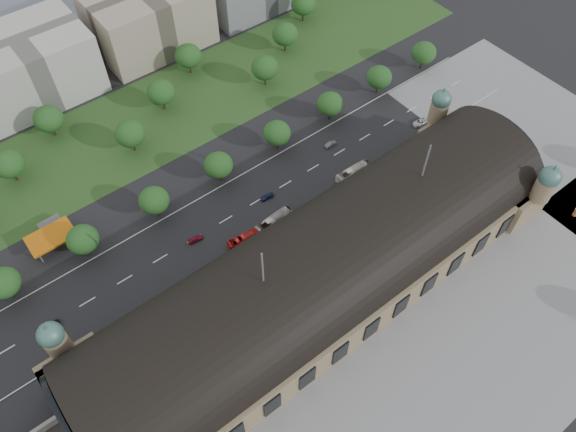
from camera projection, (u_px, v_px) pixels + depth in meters
ground at (322, 289)px, 163.81m from camera, size 900.00×900.00×0.00m
station at (323, 270)px, 155.60m from camera, size 150.00×48.40×44.30m
plaza_south at (459, 384)px, 146.61m from camera, size 190.00×48.00×0.12m
plaza_east at (541, 135)px, 201.86m from camera, size 56.00×100.00×0.12m
road_slab at (194, 239)px, 174.46m from camera, size 260.00×26.00×0.10m
grass_belt at (124, 133)px, 202.42m from camera, size 300.00×45.00×0.10m
petrol_station at (52, 231)px, 172.53m from camera, size 14.00×13.00×5.05m
office_3 at (29, 66)px, 206.28m from camera, size 45.00×32.00×24.00m
office_4 at (148, 18)px, 224.75m from camera, size 45.00×32.00×24.00m
tree_row_2 at (3, 283)px, 156.44m from camera, size 9.60×9.60×11.52m
tree_row_3 at (83, 239)px, 165.30m from camera, size 9.60×9.60×11.52m
tree_row_4 at (154, 200)px, 174.17m from camera, size 9.60×9.60×11.52m
tree_row_5 at (218, 165)px, 183.04m from camera, size 9.60×9.60×11.52m
tree_row_6 at (277, 133)px, 191.90m from camera, size 9.60×9.60×11.52m
tree_row_7 at (330, 104)px, 200.77m from camera, size 9.60×9.60×11.52m
tree_row_8 at (379, 77)px, 209.64m from camera, size 9.60×9.60×11.52m
tree_row_9 at (424, 53)px, 218.50m from camera, size 9.60×9.60×11.52m
tree_belt_4 at (8, 164)px, 182.53m from camera, size 10.40×10.40×12.48m
tree_belt_5 at (48, 119)px, 195.25m from camera, size 10.40×10.40×12.48m
tree_belt_6 at (130, 134)px, 190.87m from camera, size 10.40×10.40×12.48m
tree_belt_7 at (161, 92)px, 203.59m from camera, size 10.40×10.40×12.48m
tree_belt_8 at (188, 56)px, 216.30m from camera, size 10.40×10.40×12.48m
tree_belt_9 at (265, 68)px, 211.93m from camera, size 10.40×10.40×12.48m
tree_belt_10 at (285, 34)px, 224.65m from camera, size 10.40×10.40×12.48m
tree_belt_11 at (303, 4)px, 237.36m from camera, size 10.40×10.40×12.48m
traffic_car_2 at (51, 327)px, 155.73m from camera, size 5.28×2.57×1.45m
traffic_car_3 at (196, 239)px, 173.51m from camera, size 5.09×2.61×1.42m
traffic_car_4 at (267, 197)px, 183.58m from camera, size 4.75×2.28×1.57m
traffic_car_5 at (331, 144)px, 197.97m from camera, size 4.73×1.70×1.55m
traffic_car_6 at (420, 122)px, 204.50m from camera, size 6.14×3.23×1.65m
parked_car_0 at (90, 360)px, 149.84m from camera, size 4.93×3.12×1.53m
parked_car_1 at (50, 373)px, 147.72m from camera, size 5.45×3.93×1.38m
parked_car_2 at (65, 376)px, 147.18m from camera, size 5.10×3.51×1.37m
parked_car_3 at (149, 308)px, 159.16m from camera, size 4.31×3.52×1.38m
parked_car_4 at (115, 329)px, 155.26m from camera, size 4.78×4.04×1.55m
parked_car_5 at (224, 275)px, 165.76m from camera, size 5.86×4.99×1.49m
parked_car_6 at (159, 302)px, 160.45m from camera, size 4.74×3.87×1.29m
bus_west at (246, 238)px, 172.42m from camera, size 12.58×4.09×3.44m
bus_mid at (274, 221)px, 176.19m from camera, size 13.80×4.06×3.79m
bus_east at (353, 172)px, 188.60m from camera, size 13.34×3.64×3.68m
advertising_column at (576, 212)px, 178.68m from camera, size 1.63×1.63×3.09m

